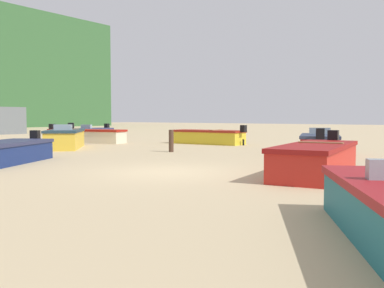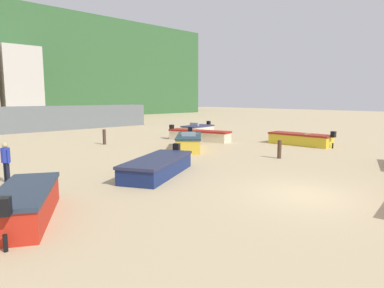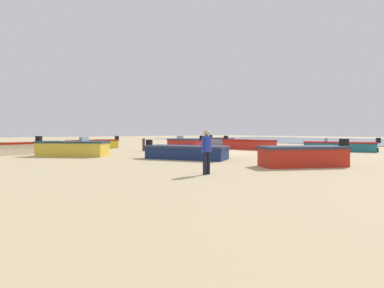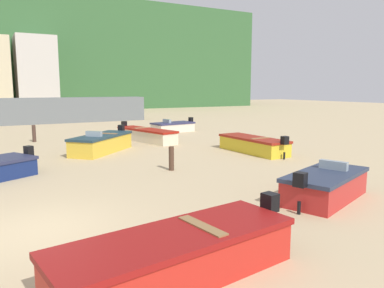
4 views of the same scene
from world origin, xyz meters
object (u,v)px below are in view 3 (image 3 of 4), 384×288
(boat_yellow_9, at_px, (93,144))
(boat_navy_3, at_px, (186,152))
(boat_red_0, at_px, (248,144))
(beach_walker_foreground, at_px, (207,148))
(boat_grey_2, at_px, (220,141))
(boat_red_6, at_px, (303,156))
(boat_yellow_4, at_px, (73,148))
(boat_cream_7, at_px, (14,148))
(boat_teal_1, at_px, (338,146))
(boat_red_5, at_px, (185,143))
(mooring_post_near_water, at_px, (144,145))

(boat_yellow_9, bearing_deg, boat_navy_3, 179.51)
(boat_red_0, relative_size, beach_walker_foreground, 3.11)
(boat_grey_2, height_order, boat_red_6, boat_red_6)
(boat_yellow_4, bearing_deg, boat_cream_7, -97.90)
(boat_red_6, bearing_deg, beach_walker_foreground, 108.96)
(boat_yellow_9, bearing_deg, boat_teal_1, -141.06)
(boat_grey_2, distance_m, boat_cream_7, 20.73)
(boat_yellow_4, xyz_separation_m, boat_red_5, (3.74, -12.04, -0.05))
(boat_yellow_9, xyz_separation_m, beach_walker_foreground, (-18.46, 2.82, 0.53))
(boat_red_5, bearing_deg, boat_red_0, -91.08)
(boat_yellow_9, bearing_deg, beach_walker_foreground, 169.28)
(beach_walker_foreground, bearing_deg, boat_red_6, -20.34)
(boat_red_0, height_order, mooring_post_near_water, boat_red_0)
(boat_teal_1, bearing_deg, boat_grey_2, 60.25)
(boat_navy_3, bearing_deg, beach_walker_foreground, 29.94)
(boat_red_6, relative_size, beach_walker_foreground, 2.48)
(boat_teal_1, distance_m, beach_walker_foreground, 16.79)
(boat_yellow_4, xyz_separation_m, beach_walker_foreground, (-11.28, -1.22, 0.46))
(boat_teal_1, xyz_separation_m, mooring_post_near_water, (10.00, 11.87, 0.11))
(boat_red_6, bearing_deg, mooring_post_near_water, 30.78)
(boat_teal_1, bearing_deg, boat_navy_3, 140.17)
(boat_cream_7, distance_m, mooring_post_near_water, 8.96)
(beach_walker_foreground, bearing_deg, boat_yellow_9, 71.54)
(mooring_post_near_water, bearing_deg, boat_red_6, -178.75)
(boat_yellow_9, relative_size, beach_walker_foreground, 2.93)
(boat_grey_2, height_order, boat_red_5, boat_red_5)
(boat_cream_7, bearing_deg, boat_teal_1, 45.22)
(boat_yellow_9, bearing_deg, boat_red_6, -175.64)
(boat_teal_1, bearing_deg, boat_cream_7, 119.95)
(boat_teal_1, distance_m, boat_red_6, 12.11)
(boat_red_6, bearing_deg, boat_teal_1, -43.39)
(boat_red_0, xyz_separation_m, boat_grey_2, (7.31, -3.75, -0.01))
(boat_red_6, bearing_deg, boat_navy_3, 46.07)
(boat_red_6, distance_m, beach_walker_foreground, 5.10)
(boat_teal_1, bearing_deg, boat_red_0, 91.21)
(boat_teal_1, relative_size, boat_grey_2, 1.25)
(boat_teal_1, relative_size, beach_walker_foreground, 3.25)
(mooring_post_near_water, bearing_deg, beach_walker_foreground, 159.60)
(boat_red_0, xyz_separation_m, boat_yellow_4, (2.50, 14.21, 0.05))
(boat_yellow_9, height_order, mooring_post_near_water, boat_yellow_9)
(boat_red_6, bearing_deg, boat_grey_2, -5.10)
(boat_red_0, bearing_deg, mooring_post_near_water, -32.97)
(boat_grey_2, height_order, beach_walker_foreground, beach_walker_foreground)
(boat_red_0, relative_size, boat_red_6, 1.25)
(boat_teal_1, bearing_deg, beach_walker_foreground, 159.99)
(boat_navy_3, distance_m, beach_walker_foreground, 6.11)
(boat_navy_3, relative_size, beach_walker_foreground, 3.02)
(boat_navy_3, height_order, boat_red_5, boat_red_5)
(boat_navy_3, height_order, beach_walker_foreground, beach_walker_foreground)
(boat_yellow_4, height_order, boat_red_6, boat_yellow_4)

